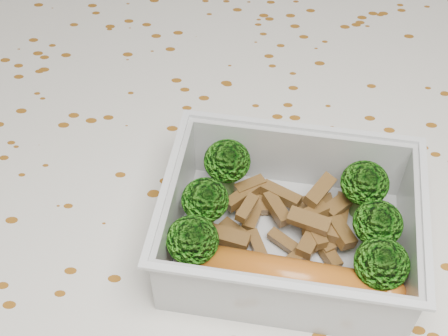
{
  "coord_description": "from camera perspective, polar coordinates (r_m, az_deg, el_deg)",
  "views": [
    {
      "loc": [
        0.02,
        -0.3,
        1.14
      ],
      "look_at": [
        -0.0,
        0.01,
        0.78
      ],
      "focal_mm": 50.0,
      "sensor_mm": 36.0,
      "label": 1
    }
  ],
  "objects": [
    {
      "name": "sausage",
      "position": [
        0.43,
        6.0,
        -9.93
      ],
      "size": [
        0.15,
        0.05,
        0.03
      ],
      "color": "#AD5818",
      "rests_on": "lunch_container"
    },
    {
      "name": "dining_table",
      "position": [
        0.56,
        0.05,
        -7.94
      ],
      "size": [
        1.4,
        0.9,
        0.75
      ],
      "color": "brown",
      "rests_on": "ground"
    },
    {
      "name": "broccoli_florets",
      "position": [
        0.44,
        6.18,
        -4.13
      ],
      "size": [
        0.16,
        0.12,
        0.05
      ],
      "color": "#608C3F",
      "rests_on": "lunch_container"
    },
    {
      "name": "meat_pile",
      "position": [
        0.46,
        6.22,
        -4.59
      ],
      "size": [
        0.11,
        0.07,
        0.03
      ],
      "color": "brown",
      "rests_on": "lunch_container"
    },
    {
      "name": "lunch_container",
      "position": [
        0.45,
        5.95,
        -5.83
      ],
      "size": [
        0.19,
        0.16,
        0.06
      ],
      "color": "silver",
      "rests_on": "tablecloth"
    },
    {
      "name": "tablecloth",
      "position": [
        0.52,
        0.06,
        -4.98
      ],
      "size": [
        1.46,
        0.96,
        0.19
      ],
      "color": "white",
      "rests_on": "dining_table"
    }
  ]
}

